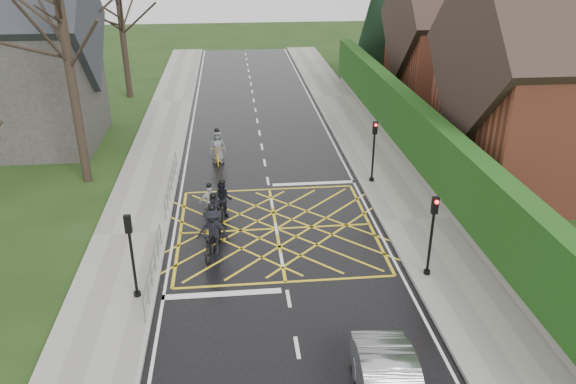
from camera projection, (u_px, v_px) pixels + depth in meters
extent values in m
plane|color=black|center=(276.00, 229.00, 23.62)|extent=(120.00, 120.00, 0.00)
cube|color=black|center=(276.00, 229.00, 23.61)|extent=(9.00, 80.00, 0.01)
cube|color=gray|center=(415.00, 220.00, 24.14)|extent=(3.00, 80.00, 0.15)
cube|color=gray|center=(131.00, 234.00, 23.03)|extent=(3.00, 80.00, 0.15)
cube|color=slate|center=(413.00, 162.00, 29.61)|extent=(0.50, 38.00, 0.70)
cube|color=#123E11|center=(416.00, 130.00, 28.87)|extent=(0.90, 38.00, 2.80)
cube|color=brown|center=(571.00, 116.00, 27.23)|extent=(11.00, 9.00, 6.50)
cube|color=brown|center=(461.00, 61.00, 39.97)|extent=(9.00, 8.00, 6.00)
cube|color=#2F221C|center=(466.00, 19.00, 38.76)|extent=(9.80, 8.80, 8.80)
cylinder|color=black|center=(376.00, 71.00, 47.83)|extent=(0.50, 0.50, 1.20)
cone|color=black|center=(380.00, 18.00, 45.98)|extent=(4.60, 4.60, 10.00)
cube|color=#2D2B28|center=(20.00, 85.00, 31.72)|extent=(8.00, 7.00, 7.00)
cube|color=#26282D|center=(8.00, 23.00, 30.29)|extent=(8.80, 7.80, 7.80)
cylinder|color=black|center=(70.00, 72.00, 25.88)|extent=(0.44, 0.44, 11.00)
cylinder|color=black|center=(85.00, 33.00, 32.80)|extent=(0.44, 0.44, 12.00)
cylinder|color=black|center=(122.00, 29.00, 40.51)|extent=(0.44, 0.44, 10.00)
cylinder|color=slate|center=(152.00, 258.00, 19.60)|extent=(0.05, 5.00, 0.05)
cylinder|color=slate|center=(153.00, 269.00, 19.79)|extent=(0.04, 5.00, 0.04)
cylinder|color=slate|center=(144.00, 313.00, 17.56)|extent=(0.04, 0.04, 1.00)
cylinder|color=slate|center=(161.00, 236.00, 22.07)|extent=(0.04, 0.04, 1.00)
cylinder|color=slate|center=(171.00, 174.00, 26.37)|extent=(0.05, 6.00, 0.05)
cylinder|color=slate|center=(171.00, 183.00, 26.56)|extent=(0.04, 6.00, 0.04)
cylinder|color=slate|center=(165.00, 213.00, 23.87)|extent=(0.04, 0.04, 1.00)
cylinder|color=slate|center=(176.00, 161.00, 29.29)|extent=(0.04, 0.04, 1.00)
cylinder|color=black|center=(373.00, 155.00, 27.25)|extent=(0.10, 0.10, 3.00)
cylinder|color=black|center=(371.00, 181.00, 27.82)|extent=(0.24, 0.24, 0.30)
cube|color=black|center=(375.00, 128.00, 26.66)|extent=(0.22, 0.16, 0.62)
sphere|color=#FF0C0C|center=(376.00, 125.00, 26.48)|extent=(0.14, 0.14, 0.14)
cylinder|color=black|center=(431.00, 241.00, 19.67)|extent=(0.10, 0.10, 3.00)
cylinder|color=black|center=(427.00, 274.00, 20.24)|extent=(0.24, 0.24, 0.30)
cube|color=black|center=(435.00, 205.00, 19.08)|extent=(0.22, 0.16, 0.62)
sphere|color=#FF0C0C|center=(437.00, 202.00, 18.90)|extent=(0.14, 0.14, 0.14)
cylinder|color=black|center=(133.00, 262.00, 18.45)|extent=(0.10, 0.10, 3.00)
cylinder|color=black|center=(138.00, 296.00, 19.02)|extent=(0.24, 0.24, 0.30)
cube|color=black|center=(128.00, 224.00, 17.86)|extent=(0.22, 0.16, 0.62)
sphere|color=#FF0C0C|center=(128.00, 217.00, 17.89)|extent=(0.14, 0.14, 0.14)
imported|color=black|center=(214.00, 225.00, 22.84)|extent=(0.91, 2.04, 1.04)
imported|color=black|center=(214.00, 216.00, 22.78)|extent=(0.69, 0.49, 1.76)
sphere|color=black|center=(213.00, 196.00, 22.40)|extent=(0.28, 0.28, 0.28)
imported|color=black|center=(223.00, 207.00, 24.26)|extent=(0.69, 1.85, 1.09)
imported|color=black|center=(223.00, 200.00, 24.23)|extent=(0.87, 0.71, 1.66)
sphere|color=black|center=(222.00, 182.00, 23.88)|extent=(0.26, 0.26, 0.26)
imported|color=black|center=(214.00, 241.00, 21.53)|extent=(1.26, 2.28, 1.14)
imported|color=black|center=(213.00, 231.00, 21.45)|extent=(1.38, 1.00, 1.93)
sphere|color=black|center=(211.00, 208.00, 21.04)|extent=(0.30, 0.30, 0.30)
imported|color=black|center=(210.00, 209.00, 24.17)|extent=(0.79, 1.75, 1.02)
imported|color=#B2B1B6|center=(210.00, 202.00, 24.15)|extent=(0.97, 0.54, 1.55)
sphere|color=black|center=(209.00, 185.00, 23.82)|extent=(0.24, 0.24, 0.24)
imported|color=#C38A17|center=(218.00, 154.00, 30.20)|extent=(0.76, 2.00, 1.04)
imported|color=#54585C|center=(218.00, 147.00, 30.14)|extent=(0.88, 0.59, 1.76)
sphere|color=black|center=(217.00, 131.00, 29.76)|extent=(0.28, 0.28, 0.28)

